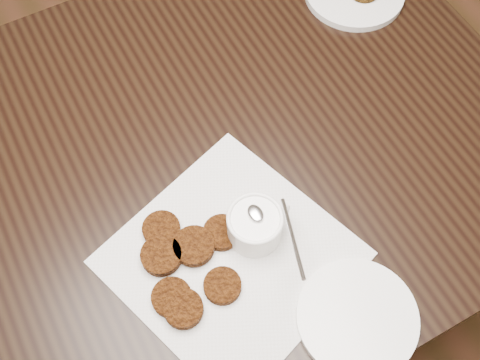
# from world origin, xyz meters

# --- Properties ---
(floor) EXTENTS (4.00, 4.00, 0.00)m
(floor) POSITION_xyz_m (0.00, 0.00, 0.00)
(floor) COLOR #56301D
(floor) RESTS_ON ground
(table) EXTENTS (1.43, 0.92, 0.75)m
(table) POSITION_xyz_m (-0.06, 0.14, 0.38)
(table) COLOR black
(table) RESTS_ON floor
(napkin) EXTENTS (0.42, 0.42, 0.00)m
(napkin) POSITION_xyz_m (-0.00, -0.06, 0.75)
(napkin) COLOR silver
(napkin) RESTS_ON table
(sauce_ramekin) EXTENTS (0.13, 0.13, 0.12)m
(sauce_ramekin) POSITION_xyz_m (0.05, -0.05, 0.82)
(sauce_ramekin) COLOR white
(sauce_ramekin) RESTS_ON napkin
(patty_cluster) EXTENTS (0.27, 0.27, 0.02)m
(patty_cluster) POSITION_xyz_m (-0.07, -0.04, 0.77)
(patty_cluster) COLOR #66320D
(patty_cluster) RESTS_ON napkin
(plate_empty) EXTENTS (0.24, 0.24, 0.01)m
(plate_empty) POSITION_xyz_m (0.12, -0.24, 0.76)
(plate_empty) COLOR white
(plate_empty) RESTS_ON table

